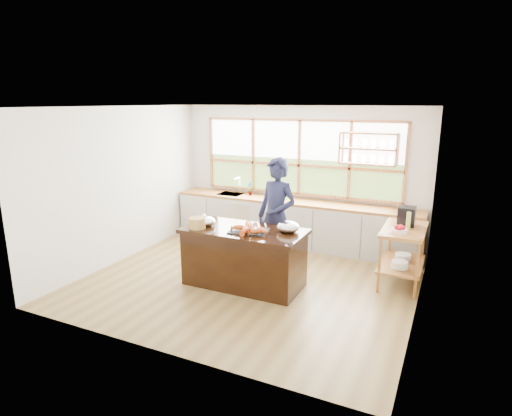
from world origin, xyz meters
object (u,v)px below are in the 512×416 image
Objects in this scene: cook at (277,217)px; espresso_machine at (407,216)px; wicker_basket at (197,223)px; island at (244,257)px.

espresso_machine is at bearing 32.51° from cook.
wicker_basket is at bearing -121.14° from cook.
cook reaches higher than wicker_basket.
island is 7.27× the size of wicker_basket.
island is 2.60m from espresso_machine.
cook reaches higher than espresso_machine.
wicker_basket is (-2.86, -1.52, -0.07)m from espresso_machine.
cook reaches higher than island.
espresso_machine is (1.93, 0.62, 0.08)m from cook.
espresso_machine is 1.15× the size of wicker_basket.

